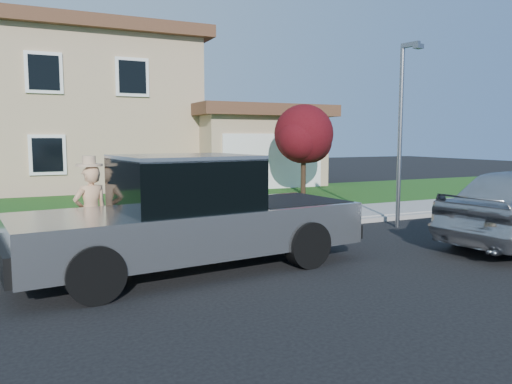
% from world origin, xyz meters
% --- Properties ---
extents(ground, '(80.00, 80.00, 0.00)m').
position_xyz_m(ground, '(0.00, 0.00, 0.00)').
color(ground, black).
rests_on(ground, ground).
extents(curb, '(40.00, 0.20, 0.12)m').
position_xyz_m(curb, '(1.00, 2.90, 0.06)').
color(curb, gray).
rests_on(curb, ground).
extents(sidewalk, '(40.00, 2.00, 0.15)m').
position_xyz_m(sidewalk, '(1.00, 4.00, 0.07)').
color(sidewalk, gray).
rests_on(sidewalk, ground).
extents(lawn, '(40.00, 7.00, 0.10)m').
position_xyz_m(lawn, '(1.00, 8.50, 0.05)').
color(lawn, '#1F4212').
rests_on(lawn, ground).
extents(house, '(14.00, 11.30, 6.85)m').
position_xyz_m(house, '(1.31, 16.38, 3.17)').
color(house, tan).
rests_on(house, ground).
extents(pickup_truck, '(6.11, 2.64, 1.95)m').
position_xyz_m(pickup_truck, '(-0.53, 0.32, 0.91)').
color(pickup_truck, black).
rests_on(pickup_truck, ground).
extents(woman, '(0.73, 0.58, 1.91)m').
position_xyz_m(woman, '(-1.99, 1.64, 0.91)').
color(woman, tan).
rests_on(woman, ground).
extents(ornamental_tree, '(2.47, 2.23, 3.39)m').
position_xyz_m(ornamental_tree, '(6.62, 8.67, 2.26)').
color(ornamental_tree, black).
rests_on(ornamental_tree, lawn).
extents(trash_bin, '(0.80, 0.90, 1.18)m').
position_xyz_m(trash_bin, '(1.03, 3.15, 0.75)').
color(trash_bin, '#0E3319').
rests_on(trash_bin, sidewalk).
extents(street_lamp, '(0.26, 0.59, 4.49)m').
position_xyz_m(street_lamp, '(5.39, 1.95, 2.56)').
color(street_lamp, slate).
rests_on(street_lamp, ground).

